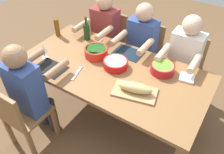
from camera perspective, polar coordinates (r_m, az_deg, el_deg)
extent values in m
plane|color=brown|center=(2.92, 0.00, -9.36)|extent=(8.00, 8.00, 0.00)
cube|color=olive|center=(2.42, 0.00, 1.63)|extent=(1.97, 0.99, 0.04)
cube|color=olive|center=(2.77, 21.66, -6.22)|extent=(0.07, 0.07, 0.70)
cube|color=olive|center=(3.38, -9.28, 6.08)|extent=(0.07, 0.07, 0.70)
cube|color=olive|center=(2.94, -20.19, -2.38)|extent=(0.07, 0.07, 0.70)
cube|color=olive|center=(3.32, -0.98, 7.84)|extent=(0.40, 0.40, 0.03)
cube|color=olive|center=(3.34, 0.74, 12.32)|extent=(0.38, 0.04, 0.40)
cube|color=olive|center=(3.26, -0.10, 2.26)|extent=(0.04, 0.04, 0.42)
cube|color=olive|center=(3.42, -4.90, 4.18)|extent=(0.04, 0.04, 0.42)
cube|color=olive|center=(3.49, 2.94, 5.19)|extent=(0.04, 0.04, 0.42)
cube|color=olive|center=(3.64, -1.70, 6.88)|extent=(0.04, 0.04, 0.42)
cylinder|color=#2D2D38|center=(3.26, -1.91, 2.51)|extent=(0.11, 0.11, 0.45)
cylinder|color=#2D2D38|center=(3.34, -4.18, 3.43)|extent=(0.11, 0.11, 0.45)
cube|color=maroon|center=(3.13, -1.66, 11.75)|extent=(0.34, 0.20, 0.55)
cylinder|color=tan|center=(2.79, -1.93, 10.72)|extent=(0.07, 0.30, 0.07)
cylinder|color=tan|center=(2.98, -7.48, 12.42)|extent=(0.07, 0.30, 0.07)
sphere|color=tan|center=(2.97, -1.81, 17.99)|extent=(0.21, 0.21, 0.21)
cube|color=olive|center=(2.97, 16.72, 1.31)|extent=(0.40, 0.40, 0.03)
cube|color=olive|center=(3.00, 18.67, 6.30)|extent=(0.38, 0.04, 0.40)
cube|color=olive|center=(2.97, 17.83, -4.95)|extent=(0.04, 0.04, 0.42)
cube|color=olive|center=(3.02, 11.85, -2.57)|extent=(0.04, 0.04, 0.42)
cube|color=olive|center=(3.22, 19.78, -1.23)|extent=(0.04, 0.04, 0.42)
cube|color=olive|center=(3.27, 14.23, 0.91)|extent=(0.04, 0.04, 0.42)
cylinder|color=#2D2D38|center=(2.93, 15.94, -4.73)|extent=(0.11, 0.11, 0.45)
cylinder|color=#2D2D38|center=(2.96, 13.08, -3.59)|extent=(0.11, 0.11, 0.45)
cube|color=white|center=(2.76, 17.43, 5.25)|extent=(0.34, 0.20, 0.55)
cylinder|color=beige|center=(2.44, 19.61, 3.16)|extent=(0.07, 0.30, 0.07)
cylinder|color=beige|center=(2.51, 12.34, 5.85)|extent=(0.07, 0.30, 0.07)
sphere|color=beige|center=(2.57, 19.09, 11.93)|extent=(0.21, 0.21, 0.21)
cube|color=olive|center=(3.10, 7.42, 4.81)|extent=(0.40, 0.40, 0.03)
cube|color=olive|center=(3.13, 9.29, 9.59)|extent=(0.38, 0.04, 0.40)
cube|color=olive|center=(3.07, 8.43, -1.19)|extent=(0.04, 0.04, 0.42)
cube|color=olive|center=(3.18, 2.96, 1.03)|extent=(0.04, 0.04, 0.42)
cube|color=olive|center=(3.32, 11.03, 2.13)|extent=(0.04, 0.04, 0.42)
cube|color=olive|center=(3.42, 5.87, 4.10)|extent=(0.04, 0.04, 0.42)
cylinder|color=#2D2D38|center=(3.05, 6.53, -0.93)|extent=(0.11, 0.11, 0.45)
cylinder|color=#2D2D38|center=(3.11, 3.93, 0.13)|extent=(0.11, 0.11, 0.45)
cube|color=#334C8C|center=(2.90, 7.35, 8.82)|extent=(0.34, 0.20, 0.55)
cylinder|color=tan|center=(2.57, 8.20, 7.32)|extent=(0.07, 0.30, 0.07)
cylinder|color=tan|center=(2.70, 1.67, 9.56)|extent=(0.07, 0.30, 0.07)
sphere|color=tan|center=(2.72, 8.03, 15.42)|extent=(0.21, 0.21, 0.21)
cube|color=olive|center=(2.53, -19.96, -8.12)|extent=(0.40, 0.40, 0.03)
cube|color=olive|center=(2.32, -24.43, -7.34)|extent=(0.38, 0.04, 0.40)
cube|color=olive|center=(2.85, -18.68, -7.53)|extent=(0.04, 0.04, 0.42)
cube|color=olive|center=(2.66, -13.72, -10.71)|extent=(0.04, 0.04, 0.42)
cube|color=olive|center=(2.75, -23.87, -11.76)|extent=(0.04, 0.04, 0.42)
cube|color=olive|center=(2.55, -19.09, -15.49)|extent=(0.04, 0.04, 0.42)
cylinder|color=#2D2D38|center=(2.81, -16.76, -7.54)|extent=(0.11, 0.11, 0.45)
cylinder|color=#2D2D38|center=(2.72, -14.42, -9.00)|extent=(0.11, 0.11, 0.45)
cube|color=#334C8C|center=(2.35, -20.46, -2.61)|extent=(0.34, 0.20, 0.55)
cylinder|color=#9E7251|center=(2.51, -19.09, 4.41)|extent=(0.07, 0.30, 0.07)
cylinder|color=#9E7251|center=(2.29, -13.47, 1.82)|extent=(0.07, 0.30, 0.07)
sphere|color=#9E7251|center=(2.13, -22.74, 4.63)|extent=(0.21, 0.21, 0.21)
cylinder|color=red|center=(2.41, 0.85, 3.29)|extent=(0.26, 0.26, 0.08)
cylinder|color=beige|center=(2.39, 0.86, 3.79)|extent=(0.23, 0.23, 0.03)
cylinder|color=red|center=(2.56, -3.93, 6.13)|extent=(0.25, 0.25, 0.10)
cylinder|color=#2D7028|center=(2.54, -3.97, 6.75)|extent=(0.22, 0.22, 0.04)
cylinder|color=#B21923|center=(2.39, 12.25, 2.06)|extent=(0.24, 0.24, 0.09)
cylinder|color=#669E33|center=(2.37, 12.34, 2.61)|extent=(0.21, 0.21, 0.03)
cube|color=tan|center=(2.15, 5.57, -3.64)|extent=(0.44, 0.31, 0.02)
ellipsoid|color=tan|center=(2.11, 5.67, -2.58)|extent=(0.34, 0.18, 0.09)
cylinder|color=#193819|center=(2.84, -6.20, 10.95)|extent=(0.08, 0.08, 0.20)
cylinder|color=#193819|center=(2.77, -6.42, 13.54)|extent=(0.03, 0.03, 0.09)
cylinder|color=brown|center=(2.97, -13.31, 11.70)|extent=(0.06, 0.06, 0.22)
cylinder|color=silver|center=(2.66, -16.01, 4.57)|extent=(0.07, 0.07, 0.01)
cylinder|color=silver|center=(2.63, -16.17, 5.28)|extent=(0.01, 0.01, 0.07)
cone|color=silver|center=(2.59, -16.49, 6.71)|extent=(0.08, 0.08, 0.08)
cube|color=silver|center=(2.81, -3.21, 8.48)|extent=(0.03, 0.17, 0.01)
cube|color=silver|center=(2.45, 17.95, 0.70)|extent=(0.03, 0.17, 0.01)
cube|color=#142333|center=(2.63, 3.99, 5.91)|extent=(0.32, 0.23, 0.01)
cube|color=black|center=(2.49, -14.84, 2.15)|extent=(0.32, 0.23, 0.01)
cube|color=silver|center=(2.37, -8.58, 0.93)|extent=(0.08, 0.23, 0.01)
cube|color=white|center=(2.39, 17.88, -0.20)|extent=(0.16, 0.16, 0.02)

